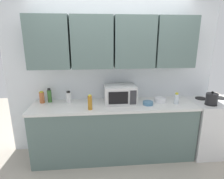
# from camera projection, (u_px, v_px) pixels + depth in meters

# --- Properties ---
(wall_back_with_cabinets) EXTENTS (3.40, 0.38, 2.60)m
(wall_back_with_cabinets) POSITION_uv_depth(u_px,v_px,m) (113.00, 58.00, 2.95)
(wall_back_with_cabinets) COLOR white
(wall_back_with_cabinets) RESTS_ON ground_plane
(counter_run) EXTENTS (2.53, 0.63, 0.90)m
(counter_run) POSITION_uv_depth(u_px,v_px,m) (114.00, 130.00, 3.03)
(counter_run) COLOR slate
(counter_run) RESTS_ON ground_plane
(stove_range) EXTENTS (0.76, 0.64, 0.91)m
(stove_range) POSITION_uv_depth(u_px,v_px,m) (212.00, 126.00, 3.16)
(stove_range) COLOR silver
(stove_range) RESTS_ON ground_plane
(kettle) EXTENTS (0.17, 0.17, 0.20)m
(kettle) POSITION_uv_depth(u_px,v_px,m) (212.00, 99.00, 2.86)
(kettle) COLOR black
(kettle) RESTS_ON stove_range
(microwave) EXTENTS (0.48, 0.37, 0.28)m
(microwave) POSITION_uv_depth(u_px,v_px,m) (120.00, 94.00, 2.93)
(microwave) COLOR silver
(microwave) RESTS_ON counter_run
(bottle_spice_jar) EXTENTS (0.08, 0.08, 0.19)m
(bottle_spice_jar) POSITION_uv_depth(u_px,v_px,m) (42.00, 97.00, 2.94)
(bottle_spice_jar) COLOR #BC6638
(bottle_spice_jar) RESTS_ON counter_run
(bottle_clear_tall) EXTENTS (0.07, 0.07, 0.18)m
(bottle_clear_tall) POSITION_uv_depth(u_px,v_px,m) (176.00, 99.00, 2.90)
(bottle_clear_tall) COLOR silver
(bottle_clear_tall) RESTS_ON counter_run
(bottle_amber_vinegar) EXTENTS (0.06, 0.06, 0.22)m
(bottle_amber_vinegar) POSITION_uv_depth(u_px,v_px,m) (90.00, 103.00, 2.66)
(bottle_amber_vinegar) COLOR #AD701E
(bottle_amber_vinegar) RESTS_ON counter_run
(bottle_green_oil) EXTENTS (0.06, 0.06, 0.22)m
(bottle_green_oil) POSITION_uv_depth(u_px,v_px,m) (49.00, 96.00, 2.97)
(bottle_green_oil) COLOR #386B2D
(bottle_green_oil) RESTS_ON counter_run
(bottle_white_jar) EXTENTS (0.08, 0.08, 0.19)m
(bottle_white_jar) POSITION_uv_depth(u_px,v_px,m) (69.00, 97.00, 2.94)
(bottle_white_jar) COLOR white
(bottle_white_jar) RESTS_ON counter_run
(bowl_ceramic_small) EXTENTS (0.16, 0.16, 0.05)m
(bowl_ceramic_small) POSITION_uv_depth(u_px,v_px,m) (148.00, 103.00, 2.87)
(bowl_ceramic_small) COLOR teal
(bowl_ceramic_small) RESTS_ON counter_run
(bowl_mixing_large) EXTENTS (0.18, 0.18, 0.07)m
(bowl_mixing_large) POSITION_uv_depth(u_px,v_px,m) (160.00, 100.00, 2.98)
(bowl_mixing_large) COLOR silver
(bowl_mixing_large) RESTS_ON counter_run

